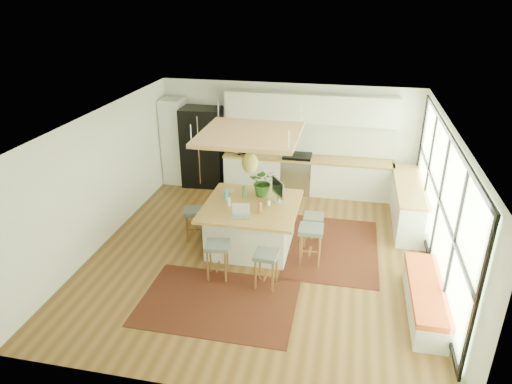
% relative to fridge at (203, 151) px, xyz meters
% --- Properties ---
extents(floor, '(7.00, 7.00, 0.00)m').
position_rel_fridge_xyz_m(floor, '(2.17, -3.18, -0.93)').
color(floor, brown).
rests_on(floor, ground).
extents(ceiling, '(7.00, 7.00, 0.00)m').
position_rel_fridge_xyz_m(ceiling, '(2.17, -3.18, 1.78)').
color(ceiling, white).
rests_on(ceiling, ground).
extents(wall_back, '(6.50, 0.00, 6.50)m').
position_rel_fridge_xyz_m(wall_back, '(2.17, 0.32, 0.42)').
color(wall_back, white).
rests_on(wall_back, ground).
extents(wall_front, '(6.50, 0.00, 6.50)m').
position_rel_fridge_xyz_m(wall_front, '(2.17, -6.68, 0.42)').
color(wall_front, white).
rests_on(wall_front, ground).
extents(wall_left, '(0.00, 7.00, 7.00)m').
position_rel_fridge_xyz_m(wall_left, '(-1.08, -3.18, 0.42)').
color(wall_left, white).
rests_on(wall_left, ground).
extents(wall_right, '(0.00, 7.00, 7.00)m').
position_rel_fridge_xyz_m(wall_right, '(5.42, -3.18, 0.42)').
color(wall_right, white).
rests_on(wall_right, ground).
extents(window_wall, '(0.10, 6.20, 2.60)m').
position_rel_fridge_xyz_m(window_wall, '(5.39, -3.18, 0.47)').
color(window_wall, black).
rests_on(window_wall, wall_right).
extents(pantry, '(0.55, 0.60, 2.25)m').
position_rel_fridge_xyz_m(pantry, '(-0.78, -0.00, 0.20)').
color(pantry, white).
rests_on(pantry, floor).
extents(back_counter_base, '(4.20, 0.60, 0.88)m').
position_rel_fridge_xyz_m(back_counter_base, '(2.72, -0.00, -0.49)').
color(back_counter_base, white).
rests_on(back_counter_base, floor).
extents(back_counter_top, '(4.24, 0.64, 0.05)m').
position_rel_fridge_xyz_m(back_counter_top, '(2.72, -0.00, -0.03)').
color(back_counter_top, '#A87E3B').
rests_on(back_counter_top, back_counter_base).
extents(backsplash, '(4.20, 0.02, 0.80)m').
position_rel_fridge_xyz_m(backsplash, '(2.72, 0.30, 0.43)').
color(backsplash, white).
rests_on(backsplash, wall_back).
extents(upper_cabinets, '(4.20, 0.34, 0.70)m').
position_rel_fridge_xyz_m(upper_cabinets, '(2.72, 0.14, 1.22)').
color(upper_cabinets, white).
rests_on(upper_cabinets, wall_back).
extents(range, '(0.76, 0.62, 1.00)m').
position_rel_fridge_xyz_m(range, '(2.47, -0.00, -0.43)').
color(range, '#A5A5AA').
rests_on(range, floor).
extents(right_counter_base, '(0.60, 2.50, 0.88)m').
position_rel_fridge_xyz_m(right_counter_base, '(5.10, -1.18, -0.49)').
color(right_counter_base, white).
rests_on(right_counter_base, floor).
extents(right_counter_top, '(0.64, 2.54, 0.05)m').
position_rel_fridge_xyz_m(right_counter_top, '(5.10, -1.18, -0.03)').
color(right_counter_top, '#A87E3B').
rests_on(right_counter_top, right_counter_base).
extents(window_bench, '(0.52, 2.00, 0.50)m').
position_rel_fridge_xyz_m(window_bench, '(5.12, -4.38, -0.68)').
color(window_bench, white).
rests_on(window_bench, floor).
extents(ceiling_panel, '(1.86, 1.86, 0.80)m').
position_rel_fridge_xyz_m(ceiling_panel, '(1.87, -2.78, 1.12)').
color(ceiling_panel, '#A87E3B').
rests_on(ceiling_panel, ceiling).
extents(rug_near, '(2.60, 1.80, 0.01)m').
position_rel_fridge_xyz_m(rug_near, '(1.77, -4.86, -0.92)').
color(rug_near, black).
rests_on(rug_near, floor).
extents(rug_right, '(1.80, 2.60, 0.01)m').
position_rel_fridge_xyz_m(rug_right, '(3.56, -2.68, -0.92)').
color(rug_right, black).
rests_on(rug_right, floor).
extents(fridge, '(1.08, 0.87, 2.07)m').
position_rel_fridge_xyz_m(fridge, '(0.00, 0.00, 0.00)').
color(fridge, black).
rests_on(fridge, floor).
extents(island, '(1.85, 1.85, 0.93)m').
position_rel_fridge_xyz_m(island, '(1.93, -2.92, -0.46)').
color(island, '#A87E3B').
rests_on(island, floor).
extents(stool_near_left, '(0.47, 0.47, 0.70)m').
position_rel_fridge_xyz_m(stool_near_left, '(1.57, -4.13, -0.57)').
color(stool_near_left, '#515859').
rests_on(stool_near_left, floor).
extents(stool_near_right, '(0.42, 0.42, 0.68)m').
position_rel_fridge_xyz_m(stool_near_right, '(2.48, -4.23, -0.57)').
color(stool_near_right, '#515859').
rests_on(stool_near_right, floor).
extents(stool_right_front, '(0.46, 0.46, 0.76)m').
position_rel_fridge_xyz_m(stool_right_front, '(3.16, -3.31, -0.57)').
color(stool_right_front, '#515859').
rests_on(stool_right_front, floor).
extents(stool_right_back, '(0.39, 0.39, 0.66)m').
position_rel_fridge_xyz_m(stool_right_back, '(3.14, -2.61, -0.57)').
color(stool_right_back, '#515859').
rests_on(stool_right_back, floor).
extents(stool_left_side, '(0.51, 0.51, 0.68)m').
position_rel_fridge_xyz_m(stool_left_side, '(0.70, -2.87, -0.57)').
color(stool_left_side, '#515859').
rests_on(stool_left_side, floor).
extents(laptop, '(0.39, 0.41, 0.25)m').
position_rel_fridge_xyz_m(laptop, '(1.85, -3.48, 0.12)').
color(laptop, '#A5A5AA').
rests_on(laptop, island).
extents(monitor, '(0.44, 0.54, 0.48)m').
position_rel_fridge_xyz_m(monitor, '(2.41, -2.67, 0.26)').
color(monitor, '#A5A5AA').
rests_on(monitor, island).
extents(microwave, '(0.60, 0.45, 0.36)m').
position_rel_fridge_xyz_m(microwave, '(1.13, -0.02, 0.18)').
color(microwave, '#A5A5AA').
rests_on(microwave, back_counter_top).
extents(island_plant, '(0.61, 0.66, 0.46)m').
position_rel_fridge_xyz_m(island_plant, '(2.07, -2.44, 0.24)').
color(island_plant, '#1E4C19').
rests_on(island_plant, island).
extents(island_bowl, '(0.23, 0.23, 0.05)m').
position_rel_fridge_xyz_m(island_bowl, '(1.36, -2.48, 0.03)').
color(island_bowl, white).
rests_on(island_bowl, island).
extents(island_bottle_0, '(0.07, 0.07, 0.19)m').
position_rel_fridge_xyz_m(island_bottle_0, '(1.38, -2.82, 0.10)').
color(island_bottle_0, '#32B5CA').
rests_on(island_bottle_0, island).
extents(island_bottle_1, '(0.07, 0.07, 0.19)m').
position_rel_fridge_xyz_m(island_bottle_1, '(1.53, -3.07, 0.10)').
color(island_bottle_1, white).
rests_on(island_bottle_1, island).
extents(island_bottle_2, '(0.07, 0.07, 0.19)m').
position_rel_fridge_xyz_m(island_bottle_2, '(2.18, -3.22, 0.10)').
color(island_bottle_2, '#A25836').
rests_on(island_bottle_2, island).
extents(island_bottle_3, '(0.07, 0.07, 0.19)m').
position_rel_fridge_xyz_m(island_bottle_3, '(2.28, -2.87, 0.10)').
color(island_bottle_3, white).
rests_on(island_bottle_3, island).
extents(island_bottle_4, '(0.07, 0.07, 0.19)m').
position_rel_fridge_xyz_m(island_bottle_4, '(1.73, -2.67, 0.10)').
color(island_bottle_4, '#436E42').
rests_on(island_bottle_4, island).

